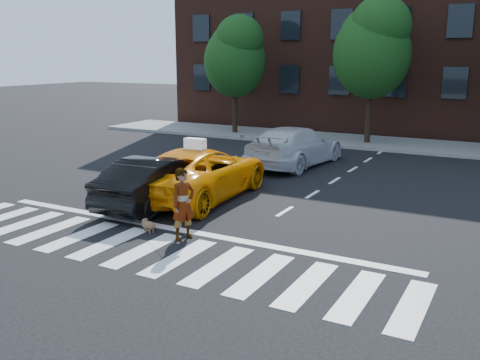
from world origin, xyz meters
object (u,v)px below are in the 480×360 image
Objects in this scene: tree_left at (235,54)px; white_suv at (295,146)px; black_sedan at (157,181)px; woman at (183,204)px; dog at (148,225)px; taxi at (199,173)px; tree_mid at (373,45)px.

tree_left is 9.63m from white_suv.
tree_left is 15.11m from black_sedan.
black_sedan is 3.19m from woman.
white_suv is 9.55m from dog.
black_sedan is 2.55× the size of woman.
taxi reaches higher than dog.
taxi is 6.11m from white_suv.
tree_left is at bearing 132.60° from dog.
woman is at bearing 114.24° from taxi.
taxi is at bearing 88.50° from white_suv.
taxi is 10.69× the size of dog.
tree_left is 12.22× the size of dog.
white_suv is at bearing -99.31° from taxi.
dog is (1.27, -2.10, -0.55)m from black_sedan.
tree_left reaches higher than dog.
tree_left is 14.09m from taxi.
black_sedan is 7.54m from white_suv.
white_suv is (6.25, -6.35, -3.65)m from tree_left.
taxi is 1.27× the size of black_sedan.
black_sedan is at bearing 85.12° from white_suv.
taxi is 1.04× the size of white_suv.
black_sedan reaches higher than dog.
black_sedan is at bearing -70.18° from tree_left.
dog is at bearing 118.65° from black_sedan.
tree_left is 7.51m from tree_mid.
woman is at bearing 101.49° from white_suv.
white_suv is at bearing 26.83° from woman.
tree_mid is at bearing 19.72° from woman.
woman is at bearing -90.55° from tree_mid.
woman reaches higher than taxi.
black_sedan is 0.82× the size of white_suv.
white_suv is at bearing -101.15° from tree_mid.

